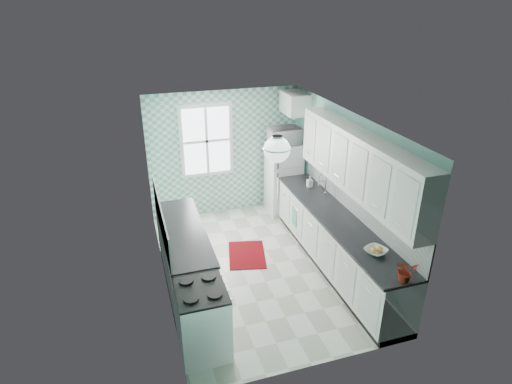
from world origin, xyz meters
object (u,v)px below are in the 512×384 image
object	(u,v)px
ceiling_light	(277,149)
sink	(317,196)
microwave	(284,136)
fruit_bowl	(376,251)
stove	(202,318)
potted_plant	(406,271)
fridge	(283,178)

from	to	relation	value
ceiling_light	sink	size ratio (longest dim) A/B	0.66
microwave	fruit_bowl	bearing A→B (deg)	89.31
stove	sink	size ratio (longest dim) A/B	1.71
fruit_bowl	microwave	distance (m)	3.32
potted_plant	microwave	distance (m)	3.93
fruit_bowl	potted_plant	world-z (taller)	potted_plant
stove	fruit_bowl	world-z (taller)	fruit_bowl
stove	potted_plant	distance (m)	2.55
ceiling_light	fruit_bowl	distance (m)	1.93
potted_plant	microwave	bearing A→B (deg)	91.32
sink	potted_plant	xyz separation A→B (m)	(-0.00, -2.53, 0.15)
stove	microwave	xyz separation A→B (m)	(2.31, 3.27, 1.14)
stove	potted_plant	world-z (taller)	potted_plant
ceiling_light	fridge	xyz separation A→B (m)	(1.11, 2.58, -1.59)
sink	microwave	xyz separation A→B (m)	(-0.09, 1.37, 0.69)
stove	potted_plant	size ratio (longest dim) A/B	3.21
fridge	microwave	xyz separation A→B (m)	(0.00, 0.00, 0.89)
potted_plant	fruit_bowl	bearing A→B (deg)	90.00
fridge	sink	size ratio (longest dim) A/B	2.74
fridge	stove	world-z (taller)	fridge
fridge	potted_plant	size ratio (longest dim) A/B	5.13
sink	microwave	size ratio (longest dim) A/B	0.89
sink	potted_plant	size ratio (longest dim) A/B	1.87
fruit_bowl	potted_plant	distance (m)	0.65
potted_plant	stove	bearing A→B (deg)	165.45
ceiling_light	stove	bearing A→B (deg)	-149.88
fruit_bowl	fridge	bearing A→B (deg)	91.59
ceiling_light	microwave	bearing A→B (deg)	66.71
sink	fruit_bowl	world-z (taller)	sink
stove	sink	world-z (taller)	sink
potted_plant	fridge	bearing A→B (deg)	91.33
ceiling_light	microwave	size ratio (longest dim) A/B	0.59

